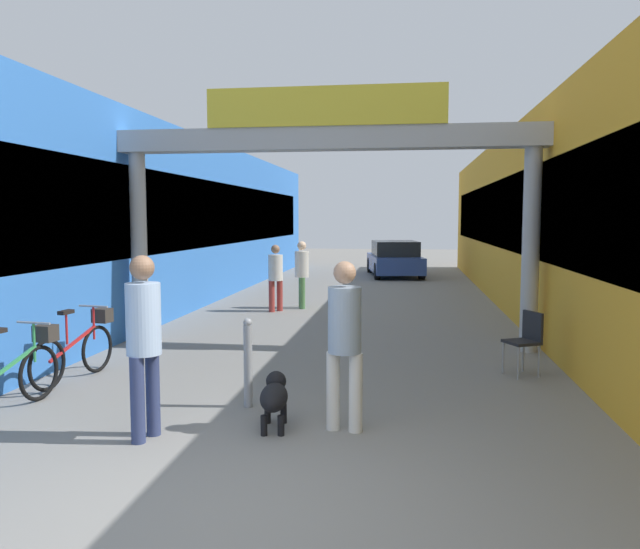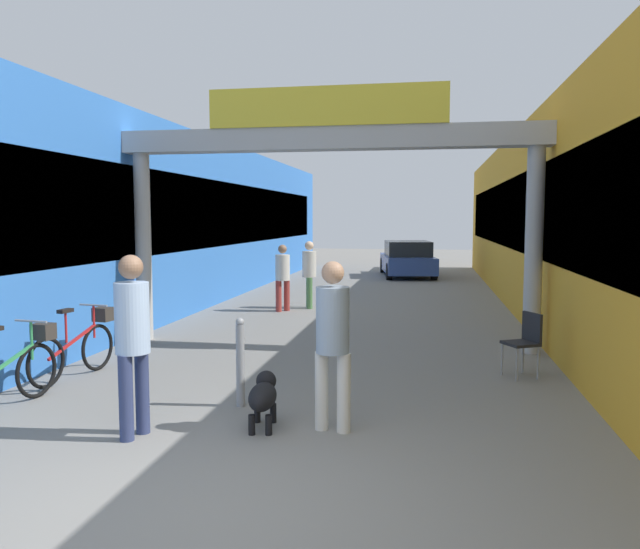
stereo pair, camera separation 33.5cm
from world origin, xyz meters
name	(u,v)px [view 1 (the left image)]	position (x,y,z in m)	size (l,w,h in m)	color
ground_plane	(221,512)	(0.00, 0.00, 0.00)	(80.00, 80.00, 0.00)	gray
storefront_left	(154,222)	(-5.09, 11.00, 2.09)	(3.00, 26.00, 4.18)	blue
storefront_right	(568,222)	(5.09, 11.00, 2.09)	(3.00, 26.00, 4.18)	gold
arcade_sign_gateway	(326,164)	(0.00, 6.13, 3.09)	(7.40, 0.47, 4.33)	#B2B2B2
pedestrian_with_dog	(344,334)	(0.74, 1.92, 1.01)	(0.40, 0.39, 1.76)	silver
pedestrian_companion	(144,334)	(-1.19, 1.40, 1.06)	(0.41, 0.41, 1.83)	navy
pedestrian_carrying_crate	(276,274)	(-1.68, 9.91, 0.89)	(0.48, 0.48, 1.57)	#99332D
pedestrian_elderly_walking	(302,270)	(-1.16, 10.52, 0.93)	(0.41, 0.41, 1.63)	#4C7F47
dog_on_leash	(274,396)	(0.00, 1.91, 0.34)	(0.37, 0.76, 0.54)	black
bicycle_green_nearest	(14,373)	(-3.05, 2.07, 0.44)	(0.46, 1.68, 0.98)	black
bicycle_red_second	(79,347)	(-3.05, 3.48, 0.44)	(0.46, 1.68, 0.98)	black
bollard_post_metal	(248,362)	(-0.45, 2.57, 0.53)	(0.10, 0.10, 1.04)	gray
cafe_chair_black_nearer	(526,337)	(3.02, 4.55, 0.54)	(0.54, 0.54, 0.89)	gray
parked_car_blue	(395,259)	(0.90, 19.35, 0.64)	(2.32, 4.21, 1.33)	#2D478C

